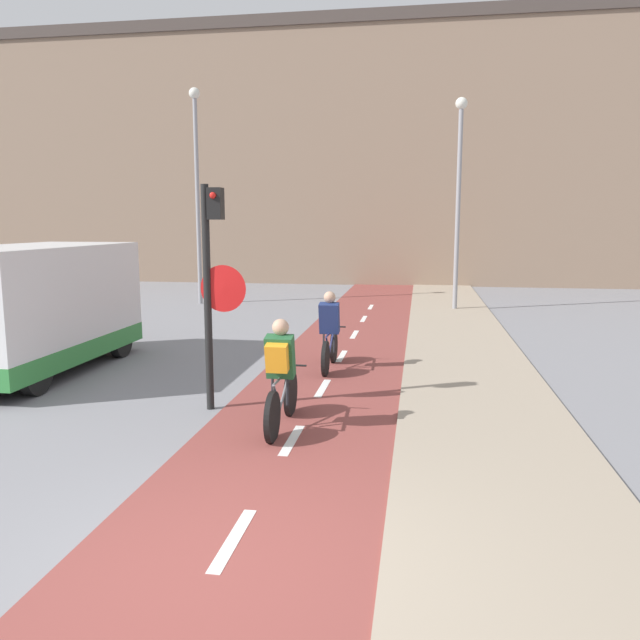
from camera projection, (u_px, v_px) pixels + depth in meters
ground_plane at (215, 573)px, 4.88m from camera, size 120.00×120.00×0.00m
bike_lane at (215, 572)px, 4.89m from camera, size 2.55×60.00×0.02m
sidewalk_strip at (544, 600)px, 4.49m from camera, size 2.40×60.00×0.05m
building_row_background at (389, 157)px, 28.61m from camera, size 60.00×5.20×11.34m
traffic_light_pole at (212, 273)px, 8.85m from camera, size 0.67×0.25×3.24m
street_lamp_far at (197, 175)px, 20.41m from camera, size 0.36×0.36×6.99m
street_lamp_sidewalk at (459, 181)px, 18.87m from camera, size 0.36×0.36×6.39m
cyclist_near at (281, 377)px, 8.16m from camera, size 0.46×1.76×1.48m
cyclist_far at (330, 335)px, 11.51m from camera, size 0.46×1.72×1.47m
van at (35, 311)px, 11.28m from camera, size 2.02×4.43×2.30m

